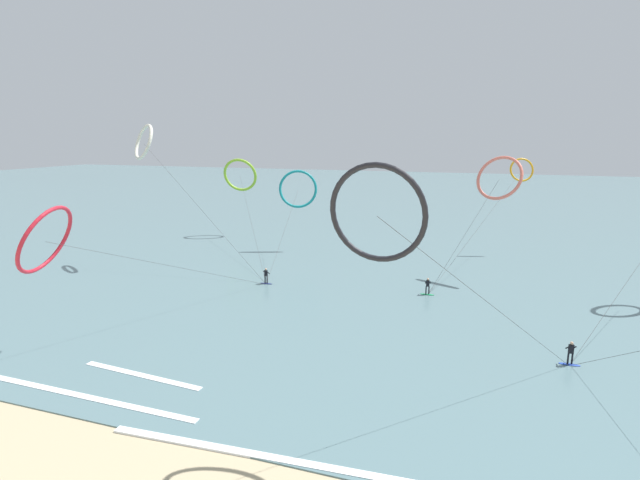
% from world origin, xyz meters
% --- Properties ---
extents(sea_water, '(400.00, 200.00, 0.08)m').
position_xyz_m(sea_water, '(0.00, 108.08, 0.04)').
color(sea_water, slate).
rests_on(sea_water, ground).
extents(surfer_navy, '(1.40, 0.63, 1.70)m').
position_xyz_m(surfer_navy, '(-9.98, 34.71, 0.82)').
color(surfer_navy, navy).
rests_on(surfer_navy, ground).
extents(surfer_cobalt, '(1.40, 0.64, 1.70)m').
position_xyz_m(surfer_cobalt, '(17.74, 24.09, 0.82)').
color(surfer_cobalt, '#2647B7').
rests_on(surfer_cobalt, ground).
extents(surfer_emerald, '(1.40, 0.61, 1.70)m').
position_xyz_m(surfer_emerald, '(6.67, 36.46, 0.82)').
color(surfer_emerald, '#199351').
rests_on(surfer_emerald, ground).
extents(kite_charcoal, '(13.11, 14.39, 14.38)m').
position_xyz_m(kite_charcoal, '(7.01, 10.45, 12.04)').
color(kite_charcoal, black).
rests_on(kite_charcoal, ground).
extents(kite_lime, '(17.61, 24.30, 12.14)m').
position_xyz_m(kite_lime, '(-24.78, 57.61, 9.51)').
color(kite_lime, '#8CC62D').
rests_on(kite_lime, ground).
extents(kite_crimson, '(8.27, 23.71, 10.97)m').
position_xyz_m(kite_crimson, '(-16.43, 13.82, 8.58)').
color(kite_crimson, red).
rests_on(kite_crimson, ground).
extents(kite_teal, '(5.39, 17.94, 11.00)m').
position_xyz_m(kite_teal, '(-12.57, 50.92, 8.45)').
color(kite_teal, teal).
rests_on(kite_teal, ground).
extents(kite_ivory, '(19.38, 5.44, 16.91)m').
position_xyz_m(kite_ivory, '(-26.97, 38.13, 14.75)').
color(kite_ivory, silver).
rests_on(kite_ivory, ground).
extents(kite_coral, '(8.85, 10.39, 13.44)m').
position_xyz_m(kite_coral, '(12.73, 44.65, 11.10)').
color(kite_coral, '#EA7260').
rests_on(kite_coral, ground).
extents(kite_amber, '(10.69, 23.10, 12.69)m').
position_xyz_m(kite_amber, '(15.66, 58.44, 11.11)').
color(kite_amber, orange).
rests_on(kite_amber, ground).
extents(wave_crest_near, '(18.26, 1.42, 0.12)m').
position_xyz_m(wave_crest_near, '(2.74, 8.39, 0.06)').
color(wave_crest_near, white).
rests_on(wave_crest_near, ground).
extents(wave_crest_mid, '(19.23, 0.78, 0.12)m').
position_xyz_m(wave_crest_mid, '(-12.27, 10.03, 0.06)').
color(wave_crest_mid, white).
rests_on(wave_crest_mid, ground).
extents(wave_crest_far, '(9.33, 1.17, 0.12)m').
position_xyz_m(wave_crest_far, '(-9.06, 13.35, 0.06)').
color(wave_crest_far, white).
rests_on(wave_crest_far, ground).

